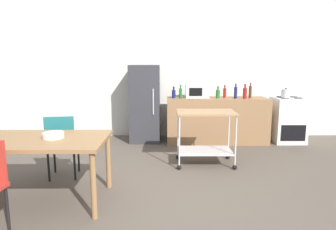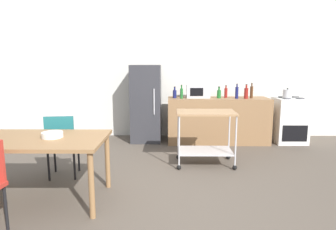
{
  "view_description": "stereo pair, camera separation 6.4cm",
  "coord_description": "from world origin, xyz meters",
  "views": [
    {
      "loc": [
        -0.11,
        -3.27,
        1.58
      ],
      "look_at": [
        -0.09,
        1.2,
        0.8
      ],
      "focal_mm": 31.7,
      "sensor_mm": 36.0,
      "label": 1
    },
    {
      "loc": [
        -0.05,
        -3.27,
        1.58
      ],
      "look_at": [
        -0.09,
        1.2,
        0.8
      ],
      "focal_mm": 31.7,
      "sensor_mm": 36.0,
      "label": 2
    }
  ],
  "objects": [
    {
      "name": "dining_table",
      "position": [
        -1.55,
        -0.04,
        0.67
      ],
      "size": [
        1.5,
        0.9,
        0.75
      ],
      "color": "olive",
      "rests_on": "ground_plane"
    },
    {
      "name": "microwave",
      "position": [
        0.5,
        2.68,
        1.03
      ],
      "size": [
        0.46,
        0.35,
        0.26
      ],
      "color": "silver",
      "rests_on": "kitchen_counter"
    },
    {
      "name": "bottle_vinegar",
      "position": [
        0.03,
        2.6,
        0.99
      ],
      "size": [
        0.07,
        0.07,
        0.23
      ],
      "color": "navy",
      "rests_on": "kitchen_counter"
    },
    {
      "name": "bottle_sesame_oil",
      "position": [
        1.24,
        2.51,
        1.02
      ],
      "size": [
        0.06,
        0.06,
        0.29
      ],
      "color": "navy",
      "rests_on": "kitchen_counter"
    },
    {
      "name": "bottle_sparkling_water",
      "position": [
        1.56,
        2.61,
        1.03
      ],
      "size": [
        0.06,
        0.06,
        0.3
      ],
      "color": "#4C2D19",
      "rests_on": "kitchen_counter"
    },
    {
      "name": "kitchen_counter",
      "position": [
        0.9,
        2.6,
        0.45
      ],
      "size": [
        2.0,
        0.64,
        0.9
      ],
      "primitive_type": "cube",
      "color": "olive",
      "rests_on": "ground_plane"
    },
    {
      "name": "refrigerator",
      "position": [
        -0.55,
        2.7,
        0.78
      ],
      "size": [
        0.6,
        0.63,
        1.55
      ],
      "color": "#333338",
      "rests_on": "ground_plane"
    },
    {
      "name": "stove_oven",
      "position": [
        2.35,
        2.62,
        0.45
      ],
      "size": [
        0.6,
        0.61,
        0.92
      ],
      "color": "white",
      "rests_on": "ground_plane"
    },
    {
      "name": "bottle_soy_sauce",
      "position": [
        1.42,
        2.5,
        1.01
      ],
      "size": [
        0.08,
        0.08,
        0.28
      ],
      "color": "maroon",
      "rests_on": "kitchen_counter"
    },
    {
      "name": "chair_teal",
      "position": [
        -1.55,
        0.67,
        0.52
      ],
      "size": [
        0.45,
        0.45,
        0.89
      ],
      "rotation": [
        0.0,
        0.0,
        3.27
      ],
      "color": "#1E666B",
      "rests_on": "ground_plane"
    },
    {
      "name": "ground_plane",
      "position": [
        0.0,
        0.0,
        0.0
      ],
      "size": [
        12.0,
        12.0,
        0.0
      ],
      "primitive_type": "plane",
      "color": "brown"
    },
    {
      "name": "bottle_wine",
      "position": [
        0.91,
        2.59,
        0.99
      ],
      "size": [
        0.08,
        0.08,
        0.23
      ],
      "color": "#1E6628",
      "rests_on": "kitchen_counter"
    },
    {
      "name": "back_wall",
      "position": [
        0.0,
        3.2,
        1.45
      ],
      "size": [
        8.4,
        0.12,
        2.9
      ],
      "primitive_type": "cube",
      "color": "silver",
      "rests_on": "ground_plane"
    },
    {
      "name": "bottle_soda",
      "position": [
        1.06,
        2.67,
        1.0
      ],
      "size": [
        0.06,
        0.06,
        0.25
      ],
      "color": "maroon",
      "rests_on": "kitchen_counter"
    },
    {
      "name": "kitchen_cart",
      "position": [
        0.5,
        1.24,
        0.57
      ],
      "size": [
        0.91,
        0.57,
        0.85
      ],
      "color": "#A37A51",
      "rests_on": "ground_plane"
    },
    {
      "name": "fruit_bowl",
      "position": [
        -1.39,
        -0.01,
        0.78
      ],
      "size": [
        0.24,
        0.24,
        0.06
      ],
      "primitive_type": "cylinder",
      "color": "white",
      "rests_on": "dining_table"
    },
    {
      "name": "kettle",
      "position": [
        2.23,
        2.52,
        1.0
      ],
      "size": [
        0.24,
        0.17,
        0.19
      ],
      "color": "silver",
      "rests_on": "stove_oven"
    },
    {
      "name": "bottle_olive_oil",
      "position": [
        0.16,
        2.51,
        1.01
      ],
      "size": [
        0.06,
        0.06,
        0.27
      ],
      "color": "#1E6628",
      "rests_on": "kitchen_counter"
    }
  ]
}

